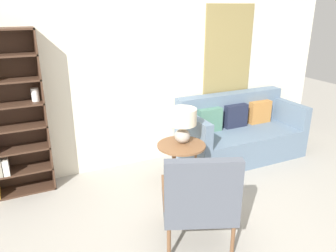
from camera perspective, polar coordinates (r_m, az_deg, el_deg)
wall_back at (r=4.35m, az=-7.03°, el=9.94°), size 6.40×0.08×2.70m
armchair at (r=2.98m, az=5.57°, el=-12.31°), size 0.84×0.84×0.95m
couch at (r=4.96m, az=12.20°, el=-1.28°), size 1.77×0.85×0.90m
side_table at (r=3.90m, az=2.34°, el=-4.00°), size 0.57×0.57×0.58m
table_lamp at (r=3.83m, az=2.56°, el=0.90°), size 0.33×0.33×0.43m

